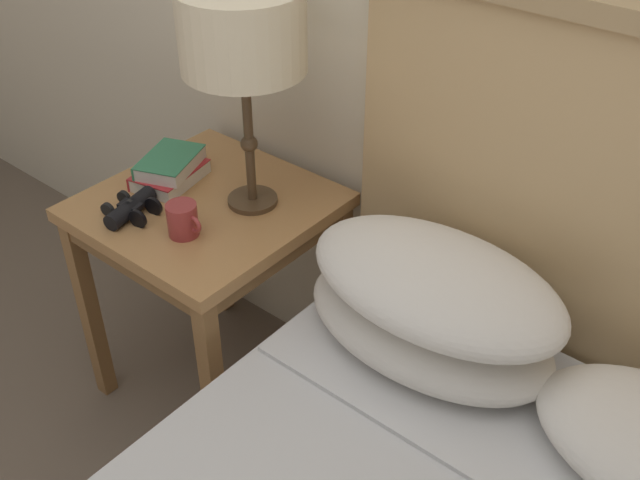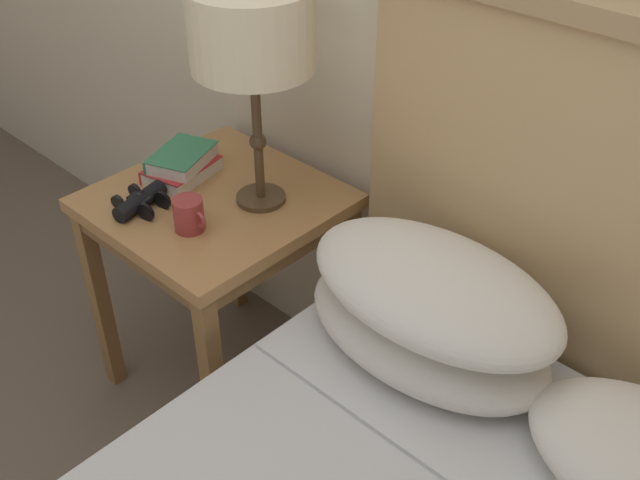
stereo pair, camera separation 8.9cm
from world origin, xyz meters
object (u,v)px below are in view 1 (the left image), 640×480
at_px(book_on_nightstand, 169,175).
at_px(book_stacked_on_top, 169,162).
at_px(nightstand, 209,229).
at_px(table_lamp, 242,35).
at_px(coffee_mug, 183,220).
at_px(binoculars_pair, 131,208).

bearing_deg(book_on_nightstand, book_stacked_on_top, 75.83).
bearing_deg(nightstand, table_lamp, 36.78).
bearing_deg(nightstand, coffee_mug, -62.61).
relative_size(nightstand, book_stacked_on_top, 3.09).
relative_size(book_on_nightstand, coffee_mug, 2.11).
height_order(nightstand, book_stacked_on_top, book_stacked_on_top).
bearing_deg(book_on_nightstand, binoculars_pair, -73.06).
height_order(table_lamp, binoculars_pair, table_lamp).
bearing_deg(binoculars_pair, nightstand, 60.15).
xyz_separation_m(table_lamp, coffee_mug, (-0.03, -0.21, -0.41)).
relative_size(table_lamp, book_stacked_on_top, 2.56).
xyz_separation_m(book_on_nightstand, book_stacked_on_top, (0.00, 0.00, 0.04)).
height_order(book_on_nightstand, coffee_mug, coffee_mug).
height_order(book_on_nightstand, binoculars_pair, binoculars_pair).
bearing_deg(book_stacked_on_top, coffee_mug, -34.36).
xyz_separation_m(book_stacked_on_top, coffee_mug, (0.22, -0.15, -0.02)).
height_order(nightstand, table_lamp, table_lamp).
bearing_deg(coffee_mug, book_on_nightstand, 146.60).
bearing_deg(book_on_nightstand, nightstand, -2.93).
bearing_deg(table_lamp, coffee_mug, -97.93).
bearing_deg(book_on_nightstand, coffee_mug, -33.40).
xyz_separation_m(book_on_nightstand, coffee_mug, (0.22, -0.14, 0.02)).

